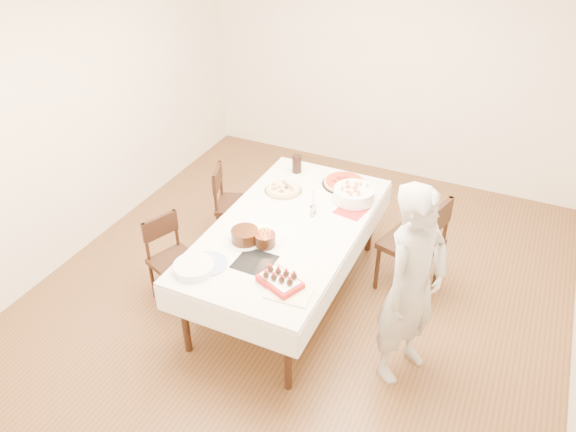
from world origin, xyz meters
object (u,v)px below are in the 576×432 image
at_px(strawberry_box, 280,281).
at_px(pizza_white, 283,189).
at_px(pasta_bowl, 354,194).
at_px(cola_glass, 297,164).
at_px(pizza_pepperoni, 344,183).
at_px(birthday_cake, 265,236).
at_px(chair_right_savory, 411,244).
at_px(layer_cake, 245,236).
at_px(chair_left_dessert, 175,262).
at_px(taper_candle, 313,198).
at_px(dining_table, 288,261).
at_px(person, 412,287).
at_px(chair_left_savory, 236,205).

bearing_deg(strawberry_box, pizza_white, 114.43).
relative_size(pasta_bowl, cola_glass, 2.10).
distance_m(pizza_pepperoni, birthday_cake, 1.17).
xyz_separation_m(chair_right_savory, cola_glass, (-1.23, 0.31, 0.35)).
xyz_separation_m(pizza_white, layer_cake, (0.06, -0.82, 0.03)).
relative_size(chair_left_dessert, taper_candle, 3.07).
height_order(pasta_bowl, birthday_cake, birthday_cake).
bearing_deg(dining_table, pasta_bowl, 58.65).
relative_size(dining_table, chair_left_dessert, 2.71).
bearing_deg(person, dining_table, 95.06).
relative_size(pizza_pepperoni, strawberry_box, 1.33).
xyz_separation_m(dining_table, layer_cake, (-0.21, -0.35, 0.43)).
height_order(taper_candle, birthday_cake, taper_candle).
bearing_deg(person, pizza_white, 82.41).
height_order(dining_table, pizza_white, pizza_white).
xyz_separation_m(dining_table, chair_right_savory, (0.93, 0.54, 0.11)).
distance_m(pasta_bowl, layer_cake, 1.10).
bearing_deg(pizza_pepperoni, pizza_white, -142.83).
height_order(pizza_pepperoni, layer_cake, layer_cake).
relative_size(chair_left_dessert, cola_glass, 4.62).
xyz_separation_m(chair_left_savory, strawberry_box, (1.09, -1.26, 0.38)).
height_order(cola_glass, birthday_cake, same).
distance_m(person, pizza_white, 1.65).
relative_size(chair_left_dessert, pasta_bowl, 2.20).
bearing_deg(strawberry_box, taper_candle, 99.20).
relative_size(chair_left_dessert, strawberry_box, 2.54).
bearing_deg(chair_right_savory, birthday_cake, -122.57).
distance_m(dining_table, cola_glass, 1.02).
xyz_separation_m(chair_left_dessert, pizza_pepperoni, (1.05, 1.26, 0.38)).
xyz_separation_m(chair_left_savory, chair_left_dessert, (-0.04, -1.00, -0.01)).
distance_m(chair_left_savory, strawberry_box, 1.71).
xyz_separation_m(layer_cake, birthday_cake, (0.16, 0.03, 0.04)).
relative_size(taper_candle, layer_cake, 0.92).
bearing_deg(chair_left_savory, dining_table, 124.86).
relative_size(chair_left_dessert, pizza_pepperoni, 1.91).
height_order(chair_left_dessert, pizza_pepperoni, pizza_pepperoni).
xyz_separation_m(chair_left_savory, birthday_cake, (0.78, -0.88, 0.44)).
bearing_deg(pizza_white, chair_left_dessert, -122.93).
bearing_deg(pizza_white, cola_glass, 95.55).
distance_m(person, pizza_pepperoni, 1.54).
xyz_separation_m(dining_table, pizza_pepperoni, (0.19, 0.82, 0.40)).
xyz_separation_m(chair_right_savory, birthday_cake, (-0.97, -0.86, 0.36)).
height_order(chair_left_savory, strawberry_box, strawberry_box).
xyz_separation_m(pizza_white, cola_glass, (-0.04, 0.38, 0.06)).
bearing_deg(pizza_pepperoni, birthday_cake, -101.87).
bearing_deg(dining_table, pizza_pepperoni, 76.90).
distance_m(chair_right_savory, chair_left_savory, 1.75).
bearing_deg(cola_glass, chair_left_dessert, -113.21).
xyz_separation_m(dining_table, taper_candle, (0.10, 0.29, 0.50)).
bearing_deg(chair_left_dessert, pizza_pepperoni, -108.60).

